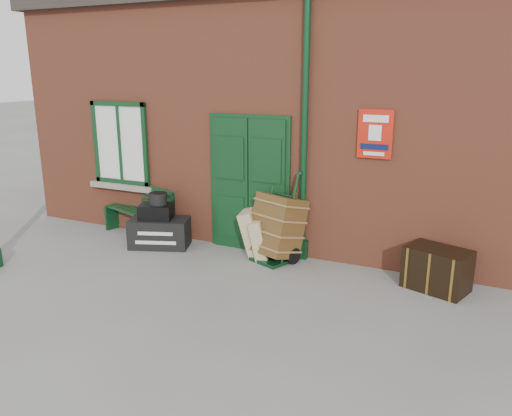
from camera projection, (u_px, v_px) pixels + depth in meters
The scene contains 10 objects.
ground at pixel (224, 284), 7.07m from camera, with size 80.00×80.00×0.00m, color gray.
station_building at pixel (308, 112), 9.55m from camera, with size 10.30×4.30×4.36m.
bench at pixel (141, 210), 9.07m from camera, with size 1.62×0.94×0.96m.
houdini_trunk at pixel (160, 233), 8.55m from camera, with size 0.99×0.54×0.49m, color black.
strongbox at pixel (156, 211), 8.47m from camera, with size 0.54×0.40×0.25m, color black.
hatbox at pixel (158, 199), 8.42m from camera, with size 0.30×0.30×0.20m, color black.
suitcase_back at pixel (253, 232), 8.11m from camera, with size 0.21×0.53×0.74m, color tan.
suitcase_front at pixel (260, 239), 7.97m from camera, with size 0.19×0.48×0.64m, color tan.
porter_trolley at pixel (277, 227), 7.87m from camera, with size 0.91×0.94×1.41m.
dark_trunk at pixel (437, 269), 6.84m from camera, with size 0.82×0.53×0.59m, color black.
Camera 1 is at (3.15, -5.74, 2.92)m, focal length 35.00 mm.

